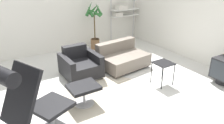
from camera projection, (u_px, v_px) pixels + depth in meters
The scene contains 11 objects.
ground_plane at pixel (110, 94), 4.37m from camera, with size 12.00×12.00×0.00m, color silver.
wall_back at pixel (54, 4), 6.17m from camera, with size 12.00×0.09×2.80m.
wall_right at pixel (213, 10), 5.22m from camera, with size 0.06×12.00×2.80m.
round_rug at pixel (110, 98), 4.24m from camera, with size 1.88×1.88×0.01m.
lounge_chair at pixel (28, 96), 2.95m from camera, with size 1.13×0.89×1.26m.
ottoman at pixel (84, 90), 3.95m from camera, with size 0.54×0.46×0.38m.
armchair_red at pixel (80, 66), 5.00m from camera, with size 0.81×0.81×0.69m.
couch_low at pixel (122, 58), 5.50m from camera, with size 1.23×0.94×0.63m.
side_table at pixel (163, 66), 4.61m from camera, with size 0.37×0.37×0.50m.
potted_plant at pixel (95, 27), 6.62m from camera, with size 0.55×0.55×1.44m.
shelf_unit at pixel (122, 11), 7.19m from camera, with size 0.99×0.28×1.90m.
Camera 1 is at (-1.95, -3.21, 2.31)m, focal length 35.00 mm.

